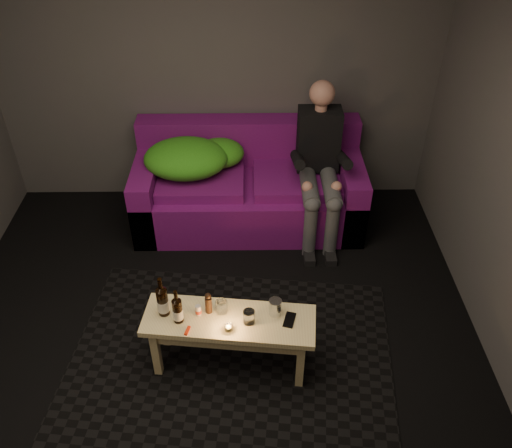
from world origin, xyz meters
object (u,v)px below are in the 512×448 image
at_px(person, 320,161).
at_px(sofa, 249,188).
at_px(coffee_table, 229,327).
at_px(beer_bottle_b, 177,310).
at_px(steel_cup, 275,307).
at_px(beer_bottle_a, 163,301).

bearing_deg(person, sofa, 164.79).
xyz_separation_m(coffee_table, beer_bottle_b, (-0.33, -0.01, 0.18)).
relative_size(person, beer_bottle_b, 5.11).
relative_size(beer_bottle_b, steel_cup, 2.28).
height_order(sofa, beer_bottle_b, sofa).
distance_m(sofa, beer_bottle_b, 1.84).
bearing_deg(sofa, person, -15.21).
bearing_deg(beer_bottle_b, sofa, 75.16).
bearing_deg(coffee_table, person, 64.55).
bearing_deg(steel_cup, sofa, 95.75).
bearing_deg(beer_bottle_b, coffee_table, 2.17).
height_order(sofa, steel_cup, sofa).
bearing_deg(coffee_table, beer_bottle_b, -177.83).
relative_size(sofa, steel_cup, 17.47).
bearing_deg(beer_bottle_a, steel_cup, -0.96).
distance_m(person, beer_bottle_b, 1.93).
bearing_deg(person, beer_bottle_a, -127.87).
relative_size(sofa, coffee_table, 1.74).
bearing_deg(beer_bottle_b, steel_cup, 4.97).
distance_m(coffee_table, beer_bottle_a, 0.48).
relative_size(beer_bottle_a, beer_bottle_b, 1.17).
distance_m(beer_bottle_a, steel_cup, 0.74).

